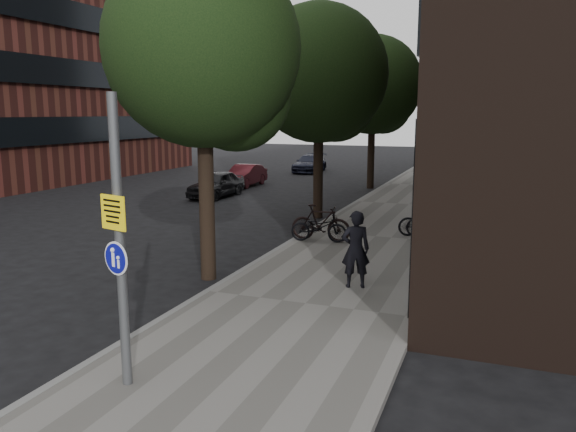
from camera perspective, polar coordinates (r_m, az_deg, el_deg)
The scene contains 15 objects.
ground at distance 8.77m, azimuth -7.26°, elevation -16.07°, with size 120.00×120.00×0.00m, color black.
sidewalk at distance 17.67m, azimuth 8.87°, elevation -2.24°, with size 4.50×60.00×0.12m, color slate.
curb_edge at distance 18.25m, azimuth 1.94°, elevation -1.69°, with size 0.15×60.00×0.13m, color slate.
street_tree_near at distance 13.19m, azimuth -8.05°, elevation 15.60°, with size 4.40×4.40×7.50m.
street_tree_mid at distance 21.03m, azimuth 3.48°, elevation 13.73°, with size 5.00×5.00×7.80m.
street_tree_far at distance 29.73m, azimuth 8.80°, elevation 12.66°, with size 5.00×5.00×7.80m.
signpost at distance 7.93m, azimuth -16.71°, elevation -2.64°, with size 0.46×0.15×4.05m.
pedestrian at distance 12.32m, azimuth 6.87°, elevation -3.37°, with size 0.62×0.41×1.71m, color black.
parked_bike_facade_near at distance 17.69m, azimuth 14.73°, elevation -0.73°, with size 0.61×1.74×0.91m, color black.
parked_bike_facade_far at distance 17.90m, azimuth 13.55°, elevation -0.54°, with size 0.43×1.53×0.92m, color black.
parked_bike_curb_near at distance 16.67m, azimuth 3.15°, elevation -1.14°, with size 0.58×1.67×0.88m, color black.
parked_bike_curb_far at distance 16.77m, azimuth 3.35°, elevation -0.70°, with size 0.51×1.82×1.09m, color black.
parked_car_near at distance 26.55m, azimuth -7.29°, elevation 3.25°, with size 1.45×3.60×1.23m, color black.
parked_car_mid at distance 30.35m, azimuth -4.41°, elevation 4.13°, with size 1.23×3.52×1.16m, color maroon.
parked_car_far at distance 37.63m, azimuth 2.21°, elevation 5.37°, with size 1.61×3.97×1.15m, color #1B1F32.
Camera 1 is at (3.76, -6.89, 3.90)m, focal length 35.00 mm.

